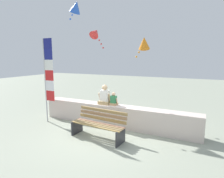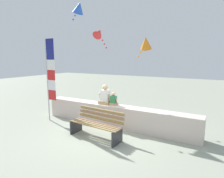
# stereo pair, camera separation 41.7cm
# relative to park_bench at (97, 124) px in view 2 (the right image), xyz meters

# --- Properties ---
(ground_plane) EXTENTS (40.00, 40.00, 0.00)m
(ground_plane) POSITION_rel_park_bench_xyz_m (0.01, 0.18, -0.42)
(ground_plane) COLOR gray
(seawall_ledge) EXTENTS (6.03, 0.51, 0.79)m
(seawall_ledge) POSITION_rel_park_bench_xyz_m (0.01, 1.18, -0.03)
(seawall_ledge) COLOR beige
(seawall_ledge) RESTS_ON ground
(park_bench) EXTENTS (1.81, 0.74, 0.88)m
(park_bench) POSITION_rel_park_bench_xyz_m (0.00, 0.00, 0.00)
(park_bench) COLOR #A1834B
(park_bench) RESTS_ON ground
(person_adult) EXTENTS (0.48, 0.36, 0.74)m
(person_adult) POSITION_rel_park_bench_xyz_m (-0.42, 1.20, 0.65)
(person_adult) COLOR tan
(person_adult) RESTS_ON seawall_ledge
(person_child) EXTENTS (0.32, 0.23, 0.48)m
(person_child) POSITION_rel_park_bench_xyz_m (-0.05, 1.20, 0.55)
(person_child) COLOR tan
(person_child) RESTS_ON seawall_ledge
(flag_banner) EXTENTS (0.44, 0.05, 3.23)m
(flag_banner) POSITION_rel_park_bench_xyz_m (-2.49, 0.44, 1.47)
(flag_banner) COLOR #B7B7BC
(flag_banner) RESTS_ON ground
(kite_orange) EXTENTS (0.61, 0.68, 0.89)m
(kite_orange) POSITION_rel_park_bench_xyz_m (0.64, 2.57, 2.67)
(kite_orange) COLOR orange
(kite_red) EXTENTS (0.69, 0.68, 1.08)m
(kite_red) POSITION_rel_park_bench_xyz_m (-1.95, 3.13, 3.28)
(kite_red) COLOR red
(kite_blue) EXTENTS (0.79, 0.69, 0.91)m
(kite_blue) POSITION_rel_park_bench_xyz_m (-2.34, 2.15, 4.27)
(kite_blue) COLOR blue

